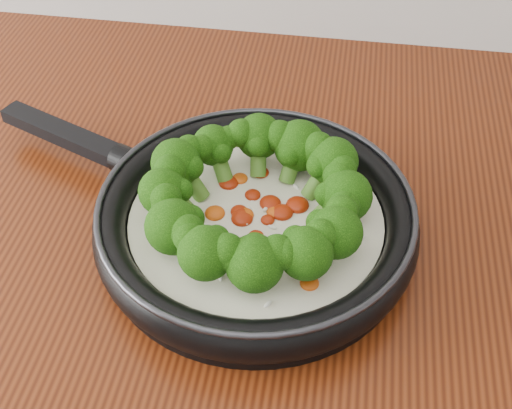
# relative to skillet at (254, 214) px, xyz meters

# --- Properties ---
(skillet) EXTENTS (0.52, 0.41, 0.09)m
(skillet) POSITION_rel_skillet_xyz_m (0.00, 0.00, 0.00)
(skillet) COLOR black
(skillet) RESTS_ON counter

